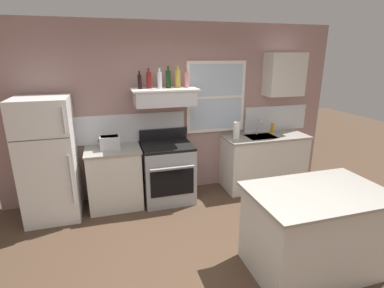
{
  "coord_description": "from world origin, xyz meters",
  "views": [
    {
      "loc": [
        -1.09,
        -2.31,
        2.23
      ],
      "look_at": [
        -0.05,
        1.2,
        1.1
      ],
      "focal_mm": 27.42,
      "sensor_mm": 36.0,
      "label": 1
    }
  ],
  "objects_px": {
    "bottle_dark_green_wine": "(168,79)",
    "dish_soap_bottle": "(272,128)",
    "bottle_red_label_wine": "(149,80)",
    "kitchen_island": "(314,230)",
    "bottle_balsamic_dark": "(140,81)",
    "bottle_rose_pink": "(187,80)",
    "refrigerator": "(49,160)",
    "toaster": "(110,142)",
    "paper_towel_roll": "(237,130)",
    "bottle_champagne_gold_foil": "(178,79)",
    "stove_range": "(168,172)",
    "bottle_clear_tall": "(160,80)"
  },
  "relations": [
    {
      "from": "refrigerator",
      "to": "bottle_dark_green_wine",
      "type": "xyz_separation_m",
      "value": [
        1.72,
        0.16,
        1.03
      ]
    },
    {
      "from": "bottle_dark_green_wine",
      "to": "bottle_champagne_gold_foil",
      "type": "xyz_separation_m",
      "value": [
        0.14,
        -0.0,
        0.0
      ]
    },
    {
      "from": "stove_range",
      "to": "bottle_dark_green_wine",
      "type": "height_order",
      "value": "bottle_dark_green_wine"
    },
    {
      "from": "bottle_balsamic_dark",
      "to": "bottle_rose_pink",
      "type": "relative_size",
      "value": 0.92
    },
    {
      "from": "bottle_red_label_wine",
      "to": "kitchen_island",
      "type": "distance_m",
      "value": 2.89
    },
    {
      "from": "stove_range",
      "to": "paper_towel_roll",
      "type": "xyz_separation_m",
      "value": [
        1.16,
        0.04,
        0.58
      ]
    },
    {
      "from": "bottle_clear_tall",
      "to": "bottle_rose_pink",
      "type": "relative_size",
      "value": 1.07
    },
    {
      "from": "toaster",
      "to": "dish_soap_bottle",
      "type": "relative_size",
      "value": 1.65
    },
    {
      "from": "toaster",
      "to": "stove_range",
      "type": "xyz_separation_m",
      "value": [
        0.83,
        -0.04,
        -0.54
      ]
    },
    {
      "from": "toaster",
      "to": "kitchen_island",
      "type": "xyz_separation_m",
      "value": [
        1.98,
        -2.01,
        -0.55
      ]
    },
    {
      "from": "kitchen_island",
      "to": "paper_towel_roll",
      "type": "bearing_deg",
      "value": 89.61
    },
    {
      "from": "bottle_champagne_gold_foil",
      "to": "bottle_rose_pink",
      "type": "xyz_separation_m",
      "value": [
        0.13,
        -0.03,
        -0.02
      ]
    },
    {
      "from": "bottle_champagne_gold_foil",
      "to": "paper_towel_roll",
      "type": "relative_size",
      "value": 1.17
    },
    {
      "from": "dish_soap_bottle",
      "to": "paper_towel_roll",
      "type": "bearing_deg",
      "value": -172.07
    },
    {
      "from": "bottle_red_label_wine",
      "to": "bottle_rose_pink",
      "type": "distance_m",
      "value": 0.56
    },
    {
      "from": "bottle_red_label_wine",
      "to": "paper_towel_roll",
      "type": "relative_size",
      "value": 1.07
    },
    {
      "from": "kitchen_island",
      "to": "dish_soap_bottle",
      "type": "bearing_deg",
      "value": 70.92
    },
    {
      "from": "refrigerator",
      "to": "paper_towel_roll",
      "type": "bearing_deg",
      "value": 1.23
    },
    {
      "from": "bottle_balsamic_dark",
      "to": "bottle_clear_tall",
      "type": "bearing_deg",
      "value": -12.54
    },
    {
      "from": "kitchen_island",
      "to": "bottle_red_label_wine",
      "type": "bearing_deg",
      "value": 122.52
    },
    {
      "from": "dish_soap_bottle",
      "to": "kitchen_island",
      "type": "distance_m",
      "value": 2.3
    },
    {
      "from": "bottle_red_label_wine",
      "to": "refrigerator",
      "type": "bearing_deg",
      "value": -172.96
    },
    {
      "from": "bottle_dark_green_wine",
      "to": "dish_soap_bottle",
      "type": "distance_m",
      "value": 2.01
    },
    {
      "from": "bottle_balsamic_dark",
      "to": "bottle_red_label_wine",
      "type": "relative_size",
      "value": 0.88
    },
    {
      "from": "bottle_clear_tall",
      "to": "bottle_rose_pink",
      "type": "bearing_deg",
      "value": 4.52
    },
    {
      "from": "bottle_dark_green_wine",
      "to": "refrigerator",
      "type": "bearing_deg",
      "value": -174.79
    },
    {
      "from": "paper_towel_roll",
      "to": "dish_soap_bottle",
      "type": "distance_m",
      "value": 0.73
    },
    {
      "from": "bottle_champagne_gold_foil",
      "to": "toaster",
      "type": "bearing_deg",
      "value": -174.67
    },
    {
      "from": "bottle_rose_pink",
      "to": "kitchen_island",
      "type": "relative_size",
      "value": 0.2
    },
    {
      "from": "bottle_red_label_wine",
      "to": "bottle_rose_pink",
      "type": "height_order",
      "value": "bottle_red_label_wine"
    },
    {
      "from": "bottle_rose_pink",
      "to": "bottle_red_label_wine",
      "type": "bearing_deg",
      "value": 174.36
    },
    {
      "from": "bottle_red_label_wine",
      "to": "kitchen_island",
      "type": "xyz_separation_m",
      "value": [
        1.36,
        -2.13,
        -1.41
      ]
    },
    {
      "from": "bottle_rose_pink",
      "to": "dish_soap_bottle",
      "type": "relative_size",
      "value": 1.53
    },
    {
      "from": "refrigerator",
      "to": "bottle_balsamic_dark",
      "type": "bearing_deg",
      "value": 6.66
    },
    {
      "from": "bottle_rose_pink",
      "to": "paper_towel_roll",
      "type": "xyz_separation_m",
      "value": [
        0.82,
        -0.06,
        -0.82
      ]
    },
    {
      "from": "toaster",
      "to": "bottle_balsamic_dark",
      "type": "distance_m",
      "value": 0.97
    },
    {
      "from": "bottle_balsamic_dark",
      "to": "bottle_rose_pink",
      "type": "distance_m",
      "value": 0.69
    },
    {
      "from": "bottle_clear_tall",
      "to": "bottle_balsamic_dark",
      "type": "bearing_deg",
      "value": 167.46
    },
    {
      "from": "bottle_dark_green_wine",
      "to": "bottle_rose_pink",
      "type": "relative_size",
      "value": 1.14
    },
    {
      "from": "toaster",
      "to": "stove_range",
      "type": "height_order",
      "value": "toaster"
    },
    {
      "from": "bottle_balsamic_dark",
      "to": "kitchen_island",
      "type": "height_order",
      "value": "bottle_balsamic_dark"
    },
    {
      "from": "toaster",
      "to": "kitchen_island",
      "type": "relative_size",
      "value": 0.21
    },
    {
      "from": "bottle_balsamic_dark",
      "to": "bottle_champagne_gold_foil",
      "type": "distance_m",
      "value": 0.56
    },
    {
      "from": "bottle_red_label_wine",
      "to": "paper_towel_roll",
      "type": "distance_m",
      "value": 1.6
    },
    {
      "from": "toaster",
      "to": "kitchen_island",
      "type": "distance_m",
      "value": 2.87
    },
    {
      "from": "refrigerator",
      "to": "bottle_red_label_wine",
      "type": "distance_m",
      "value": 1.77
    },
    {
      "from": "dish_soap_bottle",
      "to": "toaster",
      "type": "bearing_deg",
      "value": -177.86
    },
    {
      "from": "stove_range",
      "to": "bottle_rose_pink",
      "type": "height_order",
      "value": "bottle_rose_pink"
    },
    {
      "from": "refrigerator",
      "to": "bottle_clear_tall",
      "type": "relative_size",
      "value": 5.76
    },
    {
      "from": "bottle_champagne_gold_foil",
      "to": "paper_towel_roll",
      "type": "bearing_deg",
      "value": -5.78
    }
  ]
}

